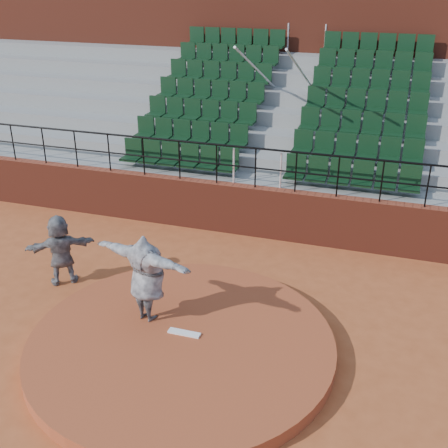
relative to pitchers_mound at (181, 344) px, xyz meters
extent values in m
plane|color=#AA4F26|center=(0.00, 0.00, -0.12)|extent=(90.00, 90.00, 0.00)
cylinder|color=#A04423|center=(0.00, 0.00, 0.00)|extent=(5.50, 5.50, 0.25)
cube|color=white|center=(0.00, 0.15, 0.14)|extent=(0.60, 0.15, 0.03)
cube|color=maroon|center=(0.00, 5.00, 0.53)|extent=(24.00, 0.30, 1.30)
cylinder|color=black|center=(0.00, 5.00, 2.17)|extent=(24.00, 0.05, 0.05)
cylinder|color=black|center=(0.00, 5.00, 1.68)|extent=(24.00, 0.04, 0.04)
cylinder|color=black|center=(-7.00, 5.00, 1.67)|extent=(0.04, 0.04, 1.00)
cylinder|color=black|center=(-6.00, 5.00, 1.67)|extent=(0.04, 0.04, 1.00)
cylinder|color=black|center=(-5.00, 5.00, 1.67)|extent=(0.04, 0.04, 1.00)
cylinder|color=black|center=(-4.00, 5.00, 1.67)|extent=(0.04, 0.04, 1.00)
cylinder|color=black|center=(-3.00, 5.00, 1.67)|extent=(0.04, 0.04, 1.00)
cylinder|color=black|center=(-2.00, 5.00, 1.67)|extent=(0.04, 0.04, 1.00)
cylinder|color=black|center=(-1.00, 5.00, 1.67)|extent=(0.04, 0.04, 1.00)
cylinder|color=black|center=(0.00, 5.00, 1.67)|extent=(0.04, 0.04, 1.00)
cylinder|color=black|center=(1.00, 5.00, 1.67)|extent=(0.04, 0.04, 1.00)
cylinder|color=black|center=(2.00, 5.00, 1.67)|extent=(0.04, 0.04, 1.00)
cylinder|color=black|center=(3.00, 5.00, 1.67)|extent=(0.04, 0.04, 1.00)
cylinder|color=black|center=(4.00, 5.00, 1.67)|extent=(0.04, 0.04, 1.00)
cube|color=gray|center=(0.00, 5.58, 0.53)|extent=(24.00, 0.85, 1.30)
cube|color=black|center=(-2.25, 5.59, 1.54)|extent=(3.30, 0.48, 0.72)
cube|color=black|center=(2.25, 5.59, 1.54)|extent=(3.30, 0.48, 0.72)
cube|color=gray|center=(0.00, 6.43, 0.73)|extent=(24.00, 0.85, 1.70)
cube|color=black|center=(-2.25, 6.44, 1.94)|extent=(3.30, 0.48, 0.72)
cube|color=black|center=(2.25, 6.44, 1.94)|extent=(3.30, 0.48, 0.72)
cube|color=gray|center=(0.00, 7.28, 0.93)|extent=(24.00, 0.85, 2.10)
cube|color=black|center=(-2.25, 7.29, 2.33)|extent=(3.30, 0.48, 0.72)
cube|color=black|center=(2.25, 7.29, 2.33)|extent=(3.30, 0.48, 0.72)
cube|color=gray|center=(0.00, 8.12, 1.12)|extent=(24.00, 0.85, 2.50)
cube|color=black|center=(-2.25, 8.13, 2.73)|extent=(3.30, 0.48, 0.72)
cube|color=black|center=(2.25, 8.13, 2.73)|extent=(3.30, 0.48, 0.72)
cube|color=gray|center=(0.00, 8.97, 1.33)|extent=(24.00, 0.85, 2.90)
cube|color=black|center=(-2.25, 8.98, 3.14)|extent=(3.30, 0.48, 0.72)
cube|color=black|center=(2.25, 8.98, 3.14)|extent=(3.30, 0.48, 0.72)
cube|color=gray|center=(0.00, 9.82, 1.52)|extent=(24.00, 0.85, 3.30)
cube|color=black|center=(-2.25, 9.83, 3.53)|extent=(3.30, 0.48, 0.72)
cube|color=black|center=(2.25, 9.83, 3.53)|extent=(3.30, 0.48, 0.72)
cube|color=gray|center=(0.00, 10.68, 1.73)|extent=(24.00, 0.85, 3.70)
cube|color=black|center=(-2.25, 10.69, 3.94)|extent=(3.30, 0.48, 0.72)
cube|color=black|center=(2.25, 10.69, 3.94)|extent=(3.30, 0.48, 0.72)
cylinder|color=silver|center=(-0.60, 8.12, 3.28)|extent=(0.06, 5.97, 2.46)
cylinder|color=silver|center=(0.60, 8.12, 3.28)|extent=(0.06, 5.97, 2.46)
cube|color=maroon|center=(0.00, 12.60, 3.43)|extent=(24.00, 3.00, 7.10)
imported|color=black|center=(-0.82, 0.43, 0.99)|extent=(2.21, 1.12, 1.73)
imported|color=black|center=(-3.32, 1.43, 0.66)|extent=(1.46, 1.23, 1.58)
camera|label=1|loc=(3.26, -7.59, 6.22)|focal=45.00mm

